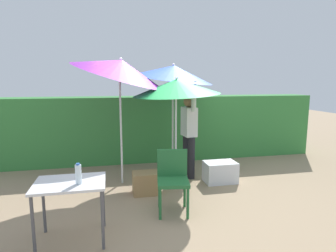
{
  "coord_description": "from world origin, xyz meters",
  "views": [
    {
      "loc": [
        -1.02,
        -4.48,
        1.88
      ],
      "look_at": [
        0.0,
        0.3,
        1.1
      ],
      "focal_mm": 30.21,
      "sensor_mm": 36.0,
      "label": 1
    }
  ],
  "objects_px": {
    "umbrella_yellow": "(176,87)",
    "folding_table": "(70,189)",
    "chair_plastic": "(173,177)",
    "cooler_box": "(220,172)",
    "person_vendor": "(189,130)",
    "bottle_water": "(78,174)",
    "umbrella_orange": "(173,73)",
    "crate_cardboard": "(146,183)",
    "umbrella_rainbow": "(120,68)"
  },
  "relations": [
    {
      "from": "umbrella_yellow",
      "to": "crate_cardboard",
      "type": "xyz_separation_m",
      "value": [
        -0.59,
        -0.29,
        -1.59
      ]
    },
    {
      "from": "folding_table",
      "to": "umbrella_orange",
      "type": "bearing_deg",
      "value": 52.44
    },
    {
      "from": "cooler_box",
      "to": "bottle_water",
      "type": "bearing_deg",
      "value": -146.45
    },
    {
      "from": "umbrella_orange",
      "to": "person_vendor",
      "type": "height_order",
      "value": "umbrella_orange"
    },
    {
      "from": "umbrella_yellow",
      "to": "chair_plastic",
      "type": "xyz_separation_m",
      "value": [
        -0.29,
        -1.01,
        -1.26
      ]
    },
    {
      "from": "cooler_box",
      "to": "bottle_water",
      "type": "height_order",
      "value": "bottle_water"
    },
    {
      "from": "umbrella_rainbow",
      "to": "umbrella_yellow",
      "type": "distance_m",
      "value": 1.05
    },
    {
      "from": "umbrella_rainbow",
      "to": "chair_plastic",
      "type": "distance_m",
      "value": 2.18
    },
    {
      "from": "umbrella_yellow",
      "to": "chair_plastic",
      "type": "relative_size",
      "value": 2.22
    },
    {
      "from": "chair_plastic",
      "to": "folding_table",
      "type": "distance_m",
      "value": 1.44
    },
    {
      "from": "umbrella_yellow",
      "to": "cooler_box",
      "type": "relative_size",
      "value": 3.35
    },
    {
      "from": "umbrella_rainbow",
      "to": "folding_table",
      "type": "relative_size",
      "value": 3.21
    },
    {
      "from": "chair_plastic",
      "to": "umbrella_orange",
      "type": "bearing_deg",
      "value": 76.84
    },
    {
      "from": "chair_plastic",
      "to": "bottle_water",
      "type": "bearing_deg",
      "value": -154.05
    },
    {
      "from": "person_vendor",
      "to": "crate_cardboard",
      "type": "distance_m",
      "value": 1.39
    },
    {
      "from": "umbrella_rainbow",
      "to": "person_vendor",
      "type": "bearing_deg",
      "value": 2.89
    },
    {
      "from": "umbrella_rainbow",
      "to": "umbrella_yellow",
      "type": "xyz_separation_m",
      "value": [
        0.94,
        -0.33,
        -0.33
      ]
    },
    {
      "from": "person_vendor",
      "to": "folding_table",
      "type": "distance_m",
      "value": 2.78
    },
    {
      "from": "chair_plastic",
      "to": "person_vendor",
      "type": "bearing_deg",
      "value": 65.36
    },
    {
      "from": "cooler_box",
      "to": "umbrella_rainbow",
      "type": "bearing_deg",
      "value": 168.16
    },
    {
      "from": "umbrella_orange",
      "to": "chair_plastic",
      "type": "bearing_deg",
      "value": -103.16
    },
    {
      "from": "umbrella_rainbow",
      "to": "folding_table",
      "type": "xyz_separation_m",
      "value": [
        -0.69,
        -1.86,
        -1.46
      ]
    },
    {
      "from": "umbrella_rainbow",
      "to": "bottle_water",
      "type": "height_order",
      "value": "umbrella_rainbow"
    },
    {
      "from": "person_vendor",
      "to": "folding_table",
      "type": "height_order",
      "value": "person_vendor"
    },
    {
      "from": "umbrella_orange",
      "to": "bottle_water",
      "type": "xyz_separation_m",
      "value": [
        -1.64,
        -2.36,
        -1.2
      ]
    },
    {
      "from": "umbrella_orange",
      "to": "crate_cardboard",
      "type": "xyz_separation_m",
      "value": [
        -0.71,
        -1.04,
        -1.86
      ]
    },
    {
      "from": "umbrella_yellow",
      "to": "person_vendor",
      "type": "distance_m",
      "value": 0.99
    },
    {
      "from": "umbrella_yellow",
      "to": "bottle_water",
      "type": "height_order",
      "value": "umbrella_yellow"
    },
    {
      "from": "chair_plastic",
      "to": "folding_table",
      "type": "height_order",
      "value": "chair_plastic"
    },
    {
      "from": "umbrella_orange",
      "to": "chair_plastic",
      "type": "height_order",
      "value": "umbrella_orange"
    },
    {
      "from": "crate_cardboard",
      "to": "bottle_water",
      "type": "xyz_separation_m",
      "value": [
        -0.93,
        -1.32,
        0.66
      ]
    },
    {
      "from": "person_vendor",
      "to": "umbrella_yellow",
      "type": "bearing_deg",
      "value": -131.58
    },
    {
      "from": "chair_plastic",
      "to": "cooler_box",
      "type": "xyz_separation_m",
      "value": [
        1.14,
        0.97,
        -0.32
      ]
    },
    {
      "from": "crate_cardboard",
      "to": "person_vendor",
      "type": "bearing_deg",
      "value": 36.06
    },
    {
      "from": "cooler_box",
      "to": "crate_cardboard",
      "type": "bearing_deg",
      "value": -170.11
    },
    {
      "from": "bottle_water",
      "to": "cooler_box",
      "type": "bearing_deg",
      "value": 33.55
    },
    {
      "from": "umbrella_rainbow",
      "to": "chair_plastic",
      "type": "height_order",
      "value": "umbrella_rainbow"
    },
    {
      "from": "umbrella_rainbow",
      "to": "umbrella_orange",
      "type": "xyz_separation_m",
      "value": [
        1.06,
        0.42,
        -0.06
      ]
    },
    {
      "from": "chair_plastic",
      "to": "folding_table",
      "type": "xyz_separation_m",
      "value": [
        -1.34,
        -0.52,
        0.13
      ]
    },
    {
      "from": "umbrella_rainbow",
      "to": "person_vendor",
      "type": "height_order",
      "value": "umbrella_rainbow"
    },
    {
      "from": "umbrella_yellow",
      "to": "folding_table",
      "type": "height_order",
      "value": "umbrella_yellow"
    },
    {
      "from": "umbrella_rainbow",
      "to": "umbrella_orange",
      "type": "distance_m",
      "value": 1.14
    },
    {
      "from": "umbrella_orange",
      "to": "umbrella_yellow",
      "type": "xyz_separation_m",
      "value": [
        -0.12,
        -0.75,
        -0.27
      ]
    },
    {
      "from": "person_vendor",
      "to": "bottle_water",
      "type": "relative_size",
      "value": 7.83
    },
    {
      "from": "chair_plastic",
      "to": "cooler_box",
      "type": "distance_m",
      "value": 1.53
    },
    {
      "from": "umbrella_yellow",
      "to": "cooler_box",
      "type": "height_order",
      "value": "umbrella_yellow"
    },
    {
      "from": "folding_table",
      "to": "bottle_water",
      "type": "bearing_deg",
      "value": -37.37
    },
    {
      "from": "cooler_box",
      "to": "crate_cardboard",
      "type": "relative_size",
      "value": 1.37
    },
    {
      "from": "umbrella_orange",
      "to": "umbrella_yellow",
      "type": "height_order",
      "value": "umbrella_orange"
    },
    {
      "from": "person_vendor",
      "to": "cooler_box",
      "type": "bearing_deg",
      "value": -41.89
    }
  ]
}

